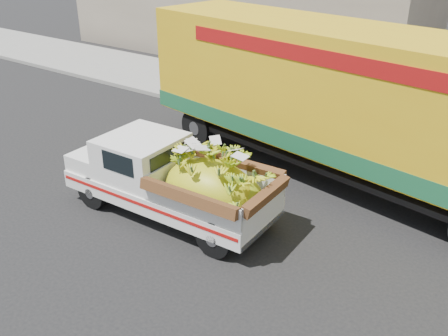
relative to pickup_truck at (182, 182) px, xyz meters
The scene contains 6 objects.
ground 0.92m from the pickup_truck, 142.77° to the left, with size 100.00×100.00×0.00m, color black.
curb 6.23m from the pickup_truck, 90.80° to the left, with size 60.00×0.25×0.15m, color gray.
sidewalk 8.32m from the pickup_truck, 90.60° to the left, with size 60.00×4.00×0.14m, color gray.
building_left 16.39m from the pickup_truck, 119.71° to the left, with size 18.00×6.00×5.00m, color gray.
pickup_truck is the anchor object (origin of this frame).
semi_trailer 4.53m from the pickup_truck, 58.48° to the left, with size 12.07×4.35×3.80m.
Camera 1 is at (6.40, -7.19, 5.85)m, focal length 40.00 mm.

